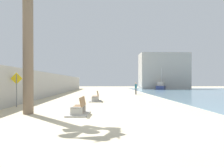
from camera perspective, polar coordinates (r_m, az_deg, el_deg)
name	(u,v)px	position (r m, az deg, el deg)	size (l,w,h in m)	color
ground_plane	(108,96)	(28.85, -1.12, -3.03)	(120.00, 120.00, 0.00)	beige
seawall	(48,85)	(29.65, -15.77, -0.15)	(0.80, 64.00, 2.91)	#ADAAA3
palm_tree	(28,12)	(14.07, -20.34, 16.63)	(2.46, 2.58, 8.09)	#7A6651
bench_near	(79,110)	(12.59, -8.31, -6.60)	(1.20, 2.15, 0.98)	#ADAAA3
bench_far	(96,99)	(20.92, -4.14, -3.75)	(1.10, 2.10, 0.98)	#ADAAA3
person_walking	(136,87)	(32.40, 6.03, -0.85)	(0.35, 0.45, 1.73)	#333338
boat_mid_bay	(161,87)	(54.42, 12.27, -0.63)	(3.97, 7.05, 5.05)	navy
pedestrian_sign	(16,86)	(17.59, -22.89, -0.36)	(0.85, 0.08, 2.46)	slate
harbor_building	(164,71)	(58.80, 12.86, 3.13)	(12.00, 6.00, 8.94)	#ADAAA3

